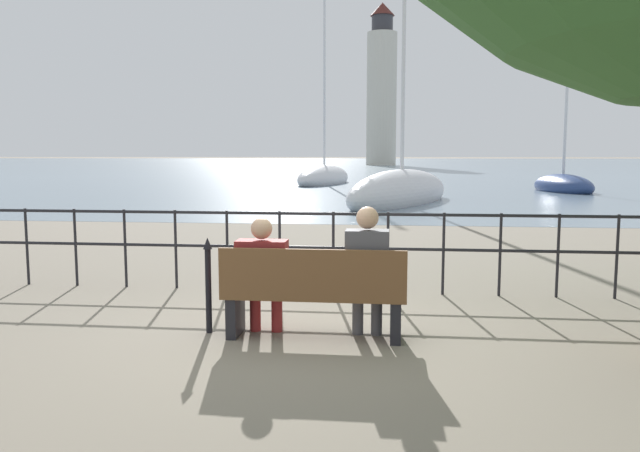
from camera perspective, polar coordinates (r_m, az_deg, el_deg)
name	(u,v)px	position (r m, az deg, el deg)	size (l,w,h in m)	color
ground_plane	(314,337)	(6.19, -0.52, -10.11)	(1000.00, 1000.00, 0.00)	gray
harbor_water	(387,162)	(165.77, 6.17, 5.87)	(600.00, 300.00, 0.01)	slate
park_bench	(313,295)	(6.02, -0.60, -6.35)	(1.77, 0.45, 0.90)	brown
seated_person_left	(263,270)	(6.13, -5.26, -4.07)	(0.49, 0.35, 1.17)	maroon
seated_person_right	(367,267)	(6.00, 4.33, -3.75)	(0.41, 0.35, 1.29)	#4C4C51
promenade_railing	(333,239)	(8.03, 1.22, -1.21)	(12.66, 0.04, 1.05)	black
closed_umbrella	(208,280)	(6.31, -10.18, -4.87)	(0.09, 0.09, 0.96)	black
sailboat_0	(324,178)	(38.35, 0.40, 4.44)	(3.53, 8.89, 12.95)	silver
sailboat_1	(563,186)	(32.53, 21.31, 3.45)	(2.78, 5.28, 7.45)	navy
sailboat_2	(402,193)	(22.95, 7.46, 3.00)	(4.87, 8.79, 9.97)	silver
harbor_lighthouse	(382,91)	(109.25, 5.65, 12.21)	(5.11, 5.11, 27.25)	beige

